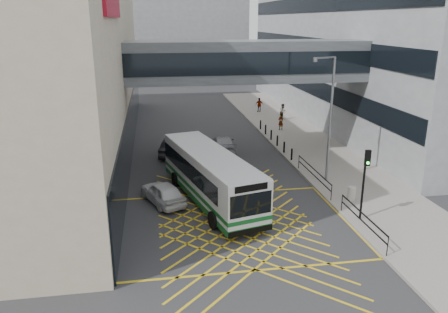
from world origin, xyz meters
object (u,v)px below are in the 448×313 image
car_silver (223,144)px  pedestrian_a (281,121)px  bus (210,175)px  pedestrian_b (283,112)px  litter_bin (352,193)px  car_white (163,192)px  car_dark (176,147)px  pedestrian_c (259,105)px  traffic_light (365,175)px  street_lamp (329,112)px

car_silver → pedestrian_a: (6.75, 6.27, 0.24)m
pedestrian_a → bus: bearing=36.2°
pedestrian_a → pedestrian_b: (1.52, 4.34, 0.04)m
pedestrian_a → litter_bin: bearing=63.4°
bus → car_silver: bearing=62.2°
litter_bin → car_white: bearing=171.5°
car_silver → litter_bin: bearing=120.7°
car_white → car_dark: (1.31, 9.54, 0.06)m
bus → pedestrian_c: 26.38m
car_white → car_dark: size_ratio=0.91×
car_white → traffic_light: 11.52m
pedestrian_a → pedestrian_b: size_ratio=0.96×
traffic_light → pedestrian_c: bearing=93.1°
car_dark → street_lamp: street_lamp is taller
street_lamp → pedestrian_a: street_lamp is taller
pedestrian_b → pedestrian_c: size_ratio=1.04×
car_dark → street_lamp: size_ratio=0.57×
litter_bin → pedestrian_b: pedestrian_b is taller
car_silver → pedestrian_a: bearing=-134.3°
car_silver → traffic_light: bearing=113.5°
car_silver → pedestrian_b: (8.27, 10.60, 0.28)m
pedestrian_a → car_silver: bearing=18.8°
pedestrian_b → car_silver: bearing=-163.5°
traffic_light → street_lamp: bearing=93.0°
car_dark → car_silver: (3.84, 0.12, 0.01)m
litter_bin → bus: bearing=168.8°
car_white → pedestrian_c: bearing=-138.8°
car_silver → pedestrian_b: 13.45m
car_dark → car_silver: car_silver is taller
street_lamp → pedestrian_c: size_ratio=4.99×
car_white → street_lamp: size_ratio=0.52×
street_lamp → car_dark: bearing=117.9°
car_white → pedestrian_c: 27.45m
car_white → pedestrian_a: (11.90, 15.92, 0.30)m
traffic_light → pedestrian_b: traffic_light is taller
bus → pedestrian_a: bearing=46.2°
car_silver → traffic_light: 15.13m
bus → pedestrian_b: bearing=48.2°
bus → pedestrian_b: size_ratio=6.48×
pedestrian_c → pedestrian_a: bearing=90.9°
pedestrian_a → car_white: bearing=29.1°
bus → car_white: (-2.81, 0.03, -0.95)m
car_white → pedestrian_c: pedestrian_c is taller
bus → litter_bin: size_ratio=13.74×
bus → street_lamp: (7.96, 1.71, 3.19)m
pedestrian_a → pedestrian_c: (-0.00, 8.81, -0.00)m
car_white → street_lamp: street_lamp is taller
car_white → street_lamp: bearing=165.8°
car_white → car_silver: bearing=-141.2°
bus → traffic_light: bearing=-43.8°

